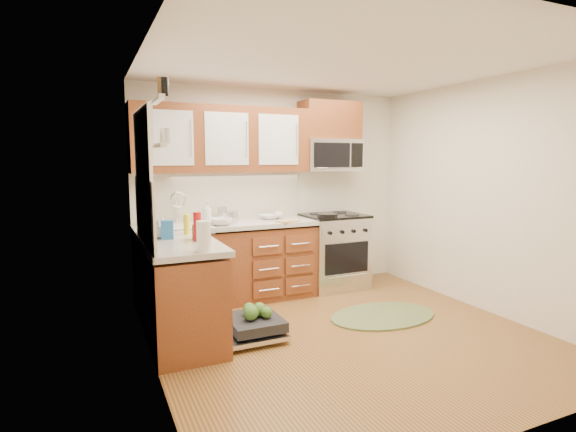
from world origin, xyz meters
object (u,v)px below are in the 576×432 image
sink (182,237)px  bowl_b (221,222)px  upper_cabinets (223,139)px  skillet (327,216)px  dishwasher (250,328)px  paper_towel_roll (204,236)px  cutting_board (288,221)px  rug (383,316)px  range (334,251)px  stock_pot (228,217)px  bowl_a (269,217)px  cup (279,215)px  microwave (330,155)px

sink → bowl_b: bowl_b is taller
upper_cabinets → skillet: size_ratio=8.35×
dishwasher → paper_towel_roll: 1.12m
sink → cutting_board: 1.22m
rug → skillet: (-0.15, 0.96, 0.96)m
rug → range: bearing=86.6°
rug → stock_pot: (-1.32, 1.21, 0.98)m
sink → stock_pot: size_ratio=2.80×
bowl_a → bowl_b: bowl_b is taller
stock_pot → dishwasher: bearing=-97.6°
skillet → cutting_board: skillet is taller
dishwasher → skillet: bearing=34.8°
range → rug: (-0.07, -1.17, -0.46)m
upper_cabinets → range: bearing=-5.9°
rug → cup: (-0.64, 1.30, 0.96)m
skillet → bowl_b: size_ratio=0.97×
rug → cup: 1.74m
range → bowl_a: (-0.85, 0.10, 0.48)m
sink → stock_pot: stock_pot is taller
sink → bowl_b: 0.46m
sink → upper_cabinets: bearing=16.4°
dishwasher → bowl_b: bowl_b is taller
stock_pot → paper_towel_roll: size_ratio=0.90×
microwave → sink: microwave is taller
microwave → rug: 2.13m
bowl_b → bowl_a: bearing=19.7°
bowl_b → cup: (0.81, 0.27, 0.00)m
stock_pot → cutting_board: 0.70m
cutting_board → cup: (0.02, 0.34, 0.03)m
cup → cutting_board: bearing=-94.0°
microwave → dishwasher: microwave is taller
range → dishwasher: 1.95m
cup → stock_pot: bearing=-171.9°
dishwasher → bowl_a: (0.69, 1.23, 0.85)m
range → cutting_board: range is taller
upper_cabinets → sink: bearing=-163.6°
stock_pot → bowl_b: (-0.14, -0.18, -0.03)m
bowl_b → cup: bearing=18.6°
skillet → bowl_a: size_ratio=1.08×
sink → paper_towel_roll: (-0.10, -1.44, 0.25)m
stock_pot → bowl_a: stock_pot is taller
cutting_board → cup: 0.35m
bowl_b → cup: cup is taller
skillet → microwave: bearing=56.7°
dishwasher → cutting_board: bearing=48.9°
dishwasher → bowl_b: bearing=88.9°
upper_cabinets → stock_pot: 0.89m
skillet → stock_pot: stock_pot is taller
stock_pot → cup: 0.68m
skillet → rug: bearing=-81.1°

